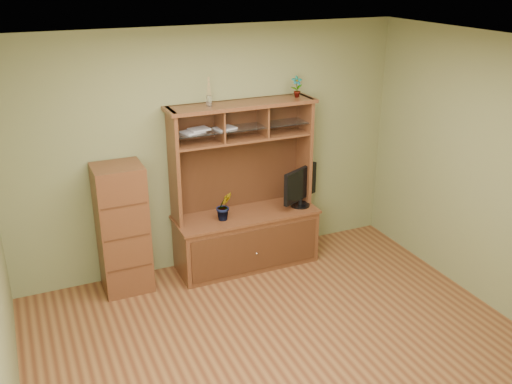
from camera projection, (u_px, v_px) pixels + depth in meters
room at (293, 219)px, 4.63m from camera, size 4.54×4.04×2.74m
media_hutch at (245, 223)px, 6.52m from camera, size 1.66×0.61×1.90m
monitor at (301, 186)px, 6.56m from camera, size 0.54×0.31×0.46m
orchid_plant at (224, 206)px, 6.24m from camera, size 0.18×0.15×0.33m
top_plant at (297, 87)px, 6.28m from camera, size 0.14×0.11×0.23m
reed_diffuser at (209, 95)px, 5.89m from camera, size 0.06×0.06×0.30m
magazines at (205, 130)px, 6.01m from camera, size 0.62×0.23×0.04m
side_cabinet at (123, 229)px, 5.96m from camera, size 0.50×0.46×1.40m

